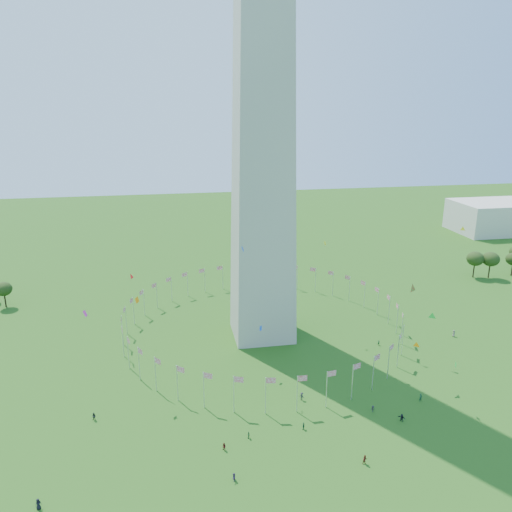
% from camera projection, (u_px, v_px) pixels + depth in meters
% --- Properties ---
extents(ground, '(600.00, 600.00, 0.00)m').
position_uv_depth(ground, '(309.00, 441.00, 101.18)').
color(ground, '#1E4A11').
rests_on(ground, ground).
extents(washington_monument, '(16.80, 16.80, 169.00)m').
position_uv_depth(washington_monument, '(263.00, 24.00, 123.52)').
color(washington_monument, '#B4AFA0').
rests_on(washington_monument, ground).
extents(flag_ring, '(80.24, 80.24, 9.00)m').
position_uv_depth(flag_ring, '(262.00, 320.00, 146.89)').
color(flag_ring, silver).
rests_on(flag_ring, ground).
extents(gov_building_east_a, '(50.00, 30.00, 16.00)m').
position_uv_depth(gov_building_east_a, '(502.00, 216.00, 265.89)').
color(gov_building_east_a, beige).
rests_on(gov_building_east_a, ground).
extents(crowd, '(106.04, 74.21, 2.04)m').
position_uv_depth(crowd, '(354.00, 438.00, 100.39)').
color(crowd, '#1B1E40').
rests_on(crowd, ground).
extents(kites_aloft, '(115.64, 68.87, 41.62)m').
position_uv_depth(kites_aloft, '(333.00, 304.00, 122.38)').
color(kites_aloft, green).
rests_on(kites_aloft, ground).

